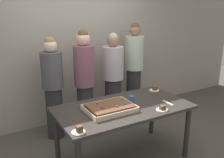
{
  "coord_description": "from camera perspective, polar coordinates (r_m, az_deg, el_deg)",
  "views": [
    {
      "loc": [
        -1.63,
        -2.56,
        2.08
      ],
      "look_at": [
        -0.09,
        0.15,
        1.14
      ],
      "focal_mm": 39.95,
      "sensor_mm": 36.0,
      "label": 1
    }
  ],
  "objects": [
    {
      "name": "person_serving_front",
      "position": [
        3.97,
        -13.34,
        -1.85
      ],
      "size": [
        0.33,
        0.33,
        1.63
      ],
      "rotation": [
        0.0,
        0.0,
        -1.22
      ],
      "color": "#28282D",
      "rests_on": "ground_plane"
    },
    {
      "name": "plated_slice_near_left",
      "position": [
        3.92,
        9.7,
        -2.36
      ],
      "size": [
        0.15,
        0.15,
        0.07
      ],
      "color": "white",
      "rests_on": "party_table"
    },
    {
      "name": "plated_slice_far_left",
      "position": [
        2.67,
        -7.61,
        -11.6
      ],
      "size": [
        0.15,
        0.15,
        0.08
      ],
      "color": "white",
      "rests_on": "party_table"
    },
    {
      "name": "person_green_shirt_behind",
      "position": [
        4.34,
        0.25,
        0.08
      ],
      "size": [
        0.36,
        0.36,
        1.63
      ],
      "rotation": [
        0.0,
        0.0,
        -2.13
      ],
      "color": "#28282D",
      "rests_on": "ground_plane"
    },
    {
      "name": "plated_slice_near_right",
      "position": [
        3.23,
        11.43,
        -6.71
      ],
      "size": [
        0.15,
        0.15,
        0.06
      ],
      "color": "white",
      "rests_on": "party_table"
    },
    {
      "name": "party_table",
      "position": [
        3.33,
        2.61,
        -7.74
      ],
      "size": [
        1.77,
        0.93,
        0.79
      ],
      "color": "#2D2826",
      "rests_on": "ground_plane"
    },
    {
      "name": "drink_cup_nearest",
      "position": [
        3.4,
        4.49,
        -4.65
      ],
      "size": [
        0.07,
        0.07,
        0.1
      ],
      "primitive_type": "cylinder",
      "color": "#2D5199",
      "rests_on": "party_table"
    },
    {
      "name": "interior_back_panel",
      "position": [
        4.5,
        -8.3,
        9.15
      ],
      "size": [
        8.0,
        0.12,
        3.0
      ],
      "primitive_type": "cube",
      "color": "#9E998E",
      "rests_on": "ground_plane"
    },
    {
      "name": "sheet_cake",
      "position": [
        3.16,
        -0.51,
        -6.61
      ],
      "size": [
        0.61,
        0.45,
        0.1
      ],
      "color": "beige",
      "rests_on": "party_table"
    },
    {
      "name": "person_back_corner",
      "position": [
        4.67,
        5.03,
        2.33
      ],
      "size": [
        0.34,
        0.34,
        1.77
      ],
      "rotation": [
        0.0,
        0.0,
        -2.35
      ],
      "color": "#28282D",
      "rests_on": "ground_plane"
    },
    {
      "name": "person_striped_tie_right",
      "position": [
        4.04,
        -6.29,
        -0.44
      ],
      "size": [
        0.33,
        0.33,
        1.71
      ],
      "rotation": [
        0.0,
        0.0,
        -1.67
      ],
      "color": "#28282D",
      "rests_on": "ground_plane"
    },
    {
      "name": "cake_server_utensil",
      "position": [
        3.48,
        12.68,
        -5.35
      ],
      "size": [
        0.03,
        0.2,
        0.01
      ],
      "primitive_type": "cube",
      "color": "silver",
      "rests_on": "party_table"
    }
  ]
}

